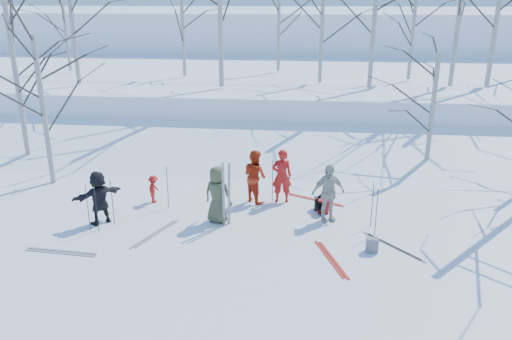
# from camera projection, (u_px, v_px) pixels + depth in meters

# --- Properties ---
(ground) EXTENTS (120.00, 120.00, 0.00)m
(ground) POSITION_uv_depth(u_px,v_px,m) (250.00, 233.00, 13.66)
(ground) COLOR white
(ground) RESTS_ON ground
(snow_ramp) EXTENTS (70.00, 9.49, 4.12)m
(snow_ramp) POSITION_uv_depth(u_px,v_px,m) (271.00, 152.00, 20.19)
(snow_ramp) COLOR white
(snow_ramp) RESTS_ON ground
(snow_plateau) EXTENTS (70.00, 18.00, 2.20)m
(snow_plateau) POSITION_uv_depth(u_px,v_px,m) (284.00, 89.00, 29.30)
(snow_plateau) COLOR white
(snow_plateau) RESTS_ON ground
(far_hill) EXTENTS (90.00, 30.00, 6.00)m
(far_hill) POSITION_uv_depth(u_px,v_px,m) (296.00, 41.00, 48.69)
(far_hill) COLOR white
(far_hill) RESTS_ON ground
(skier_olive_center) EXTENTS (0.93, 0.74, 1.66)m
(skier_olive_center) POSITION_uv_depth(u_px,v_px,m) (218.00, 195.00, 14.07)
(skier_olive_center) COLOR #404529
(skier_olive_center) RESTS_ON ground
(skier_red_north) EXTENTS (0.68, 0.50, 1.71)m
(skier_red_north) POSITION_uv_depth(u_px,v_px,m) (282.00, 176.00, 15.46)
(skier_red_north) COLOR #B21410
(skier_red_north) RESTS_ON ground
(skier_redor_behind) EXTENTS (1.03, 1.02, 1.68)m
(skier_redor_behind) POSITION_uv_depth(u_px,v_px,m) (255.00, 176.00, 15.50)
(skier_redor_behind) COLOR #BA280E
(skier_redor_behind) RESTS_ON ground
(skier_red_seated) EXTENTS (0.36, 0.59, 0.89)m
(skier_red_seated) POSITION_uv_depth(u_px,v_px,m) (154.00, 189.00, 15.54)
(skier_red_seated) COLOR #B21410
(skier_red_seated) RESTS_ON ground
(skier_cream_east) EXTENTS (1.08, 0.78, 1.71)m
(skier_cream_east) POSITION_uv_depth(u_px,v_px,m) (328.00, 193.00, 14.13)
(skier_cream_east) COLOR beige
(skier_cream_east) RESTS_ON ground
(skier_grey_west) EXTENTS (1.33, 1.36, 1.56)m
(skier_grey_west) POSITION_uv_depth(u_px,v_px,m) (99.00, 197.00, 14.01)
(skier_grey_west) COLOR black
(skier_grey_west) RESTS_ON ground
(dog) EXTENTS (0.42, 0.66, 0.51)m
(dog) POSITION_uv_depth(u_px,v_px,m) (321.00, 205.00, 14.80)
(dog) COLOR black
(dog) RESTS_ON ground
(upright_ski_left) EXTENTS (0.09, 0.16, 1.90)m
(upright_ski_left) POSITION_uv_depth(u_px,v_px,m) (223.00, 194.00, 13.77)
(upright_ski_left) COLOR silver
(upright_ski_left) RESTS_ON ground
(upright_ski_right) EXTENTS (0.14, 0.23, 1.89)m
(upright_ski_right) POSITION_uv_depth(u_px,v_px,m) (229.00, 194.00, 13.80)
(upright_ski_right) COLOR silver
(upright_ski_right) RESTS_ON ground
(ski_pair_a) EXTENTS (0.49, 1.93, 0.02)m
(ski_pair_a) POSITION_uv_depth(u_px,v_px,m) (61.00, 252.00, 12.61)
(ski_pair_a) COLOR silver
(ski_pair_a) RESTS_ON ground
(ski_pair_b) EXTENTS (1.50, 2.04, 0.02)m
(ski_pair_b) POSITION_uv_depth(u_px,v_px,m) (156.00, 233.00, 13.59)
(ski_pair_b) COLOR silver
(ski_pair_b) RESTS_ON ground
(ski_pair_c) EXTENTS (1.69, 2.06, 0.02)m
(ski_pair_c) POSITION_uv_depth(u_px,v_px,m) (315.00, 200.00, 15.85)
(ski_pair_c) COLOR #B02119
(ski_pair_c) RESTS_ON ground
(ski_pair_d) EXTENTS (2.08, 2.10, 0.02)m
(ski_pair_d) POSITION_uv_depth(u_px,v_px,m) (393.00, 247.00, 12.88)
(ski_pair_d) COLOR silver
(ski_pair_d) RESTS_ON ground
(ski_pair_e) EXTENTS (1.40, 2.03, 0.02)m
(ski_pair_e) POSITION_uv_depth(u_px,v_px,m) (331.00, 259.00, 12.26)
(ski_pair_e) COLOR #B02119
(ski_pair_e) RESTS_ON ground
(ski_pole_a) EXTENTS (0.02, 0.02, 1.34)m
(ski_pole_a) POSITION_uv_depth(u_px,v_px,m) (96.00, 209.00, 13.54)
(ski_pole_a) COLOR black
(ski_pole_a) RESTS_ON ground
(ski_pole_b) EXTENTS (0.02, 0.02, 1.34)m
(ski_pole_b) POSITION_uv_depth(u_px,v_px,m) (273.00, 181.00, 15.58)
(ski_pole_b) COLOR black
(ski_pole_b) RESTS_ON ground
(ski_pole_c) EXTENTS (0.02, 0.02, 1.34)m
(ski_pole_c) POSITION_uv_depth(u_px,v_px,m) (168.00, 187.00, 15.06)
(ski_pole_c) COLOR black
(ski_pole_c) RESTS_ON ground
(ski_pole_d) EXTENTS (0.02, 0.02, 1.34)m
(ski_pole_d) POSITION_uv_depth(u_px,v_px,m) (88.00, 207.00, 13.62)
(ski_pole_d) COLOR black
(ski_pole_d) RESTS_ON ground
(ski_pole_e) EXTENTS (0.02, 0.02, 1.34)m
(ski_pole_e) POSITION_uv_depth(u_px,v_px,m) (376.00, 212.00, 13.31)
(ski_pole_e) COLOR black
(ski_pole_e) RESTS_ON ground
(ski_pole_f) EXTENTS (0.02, 0.02, 1.34)m
(ski_pole_f) POSITION_uv_depth(u_px,v_px,m) (372.00, 204.00, 13.81)
(ski_pole_f) COLOR black
(ski_pole_f) RESTS_ON ground
(ski_pole_g) EXTENTS (0.02, 0.02, 1.34)m
(ski_pole_g) POSITION_uv_depth(u_px,v_px,m) (112.00, 202.00, 13.96)
(ski_pole_g) COLOR black
(ski_pole_g) RESTS_ON ground
(backpack_red) EXTENTS (0.32, 0.22, 0.42)m
(backpack_red) POSITION_uv_depth(u_px,v_px,m) (323.00, 206.00, 14.85)
(backpack_red) COLOR #AA1A1B
(backpack_red) RESTS_ON ground
(backpack_grey) EXTENTS (0.30, 0.20, 0.38)m
(backpack_grey) POSITION_uv_depth(u_px,v_px,m) (372.00, 245.00, 12.57)
(backpack_grey) COLOR slate
(backpack_grey) RESTS_ON ground
(backpack_dark) EXTENTS (0.34, 0.24, 0.40)m
(backpack_dark) POSITION_uv_depth(u_px,v_px,m) (320.00, 204.00, 15.05)
(backpack_dark) COLOR black
(backpack_dark) RESTS_ON ground
(birch_plateau_b) EXTENTS (5.11, 5.11, 6.45)m
(birch_plateau_b) POSITION_uv_depth(u_px,v_px,m) (71.00, 13.00, 22.77)
(birch_plateau_b) COLOR silver
(birch_plateau_b) RESTS_ON snow_plateau
(birch_plateau_c) EXTENTS (3.79, 3.79, 4.56)m
(birch_plateau_c) POSITION_uv_depth(u_px,v_px,m) (413.00, 32.00, 24.30)
(birch_plateau_c) COLOR silver
(birch_plateau_c) RESTS_ON snow_plateau
(birch_plateau_d) EXTENTS (4.24, 4.24, 5.20)m
(birch_plateau_d) POSITION_uv_depth(u_px,v_px,m) (322.00, 27.00, 23.25)
(birch_plateau_d) COLOR silver
(birch_plateau_d) RESTS_ON snow_plateau
(birch_plateau_e) EXTENTS (3.63, 3.63, 4.33)m
(birch_plateau_e) POSITION_uv_depth(u_px,v_px,m) (66.00, 31.00, 27.26)
(birch_plateau_e) COLOR silver
(birch_plateau_e) RESTS_ON snow_plateau
(birch_plateau_f) EXTENTS (4.31, 4.31, 5.30)m
(birch_plateau_f) POSITION_uv_depth(u_px,v_px,m) (279.00, 21.00, 27.01)
(birch_plateau_f) COLOR silver
(birch_plateau_f) RESTS_ON snow_plateau
(birch_plateau_g) EXTENTS (5.83, 5.83, 7.47)m
(birch_plateau_g) POSITION_uv_depth(u_px,v_px,m) (220.00, 1.00, 21.80)
(birch_plateau_g) COLOR silver
(birch_plateau_g) RESTS_ON snow_plateau
(birch_plateau_h) EXTENTS (5.26, 5.26, 6.65)m
(birch_plateau_h) POSITION_uv_depth(u_px,v_px,m) (375.00, 11.00, 21.59)
(birch_plateau_h) COLOR silver
(birch_plateau_h) RESTS_ON snow_plateau
(birch_plateau_i) EXTENTS (5.36, 5.36, 6.79)m
(birch_plateau_i) POSITION_uv_depth(u_px,v_px,m) (460.00, 9.00, 22.00)
(birch_plateau_i) COLOR silver
(birch_plateau_i) RESTS_ON snow_plateau
(birch_plateau_j) EXTENTS (3.90, 3.90, 4.72)m
(birch_plateau_j) POSITION_uv_depth(u_px,v_px,m) (183.00, 29.00, 25.45)
(birch_plateau_j) COLOR silver
(birch_plateau_j) RESTS_ON snow_plateau
(birch_plateau_k) EXTENTS (5.74, 5.74, 7.34)m
(birch_plateau_k) POSITION_uv_depth(u_px,v_px,m) (499.00, 3.00, 21.80)
(birch_plateau_k) COLOR silver
(birch_plateau_k) RESTS_ON snow_plateau
(birch_edge_a) EXTENTS (4.09, 4.09, 4.99)m
(birch_edge_a) POSITION_uv_depth(u_px,v_px,m) (44.00, 112.00, 16.53)
(birch_edge_a) COLOR silver
(birch_edge_a) RESTS_ON ground
(birch_edge_d) EXTENTS (4.80, 4.80, 6.01)m
(birch_edge_d) POSITION_uv_depth(u_px,v_px,m) (17.00, 85.00, 18.51)
(birch_edge_d) COLOR silver
(birch_edge_d) RESTS_ON ground
(birch_edge_e) EXTENTS (3.62, 3.62, 4.32)m
(birch_edge_e) POSITION_uv_depth(u_px,v_px,m) (432.00, 114.00, 17.71)
(birch_edge_e) COLOR silver
(birch_edge_e) RESTS_ON ground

